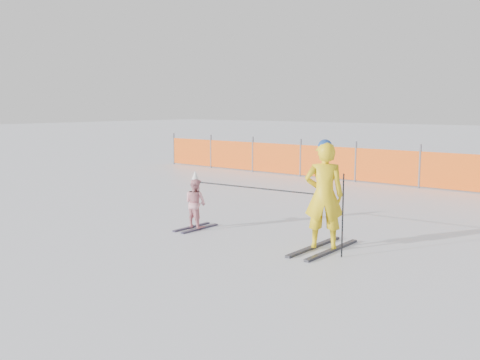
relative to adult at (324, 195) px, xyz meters
The scene contains 5 objects.
ground 2.02m from the adult, 163.08° to the right, with size 120.00×120.00×0.00m, color white.
adult is the anchor object (origin of this frame).
child 2.70m from the adult, behind, with size 0.47×0.96×1.12m.
ski_poles 0.72m from the adult, 168.70° to the right, with size 3.00×0.22×1.31m.
safety_fence 8.22m from the adult, 114.59° to the left, with size 15.82×0.06×1.25m.
Camera 1 is at (6.03, -6.91, 2.33)m, focal length 40.00 mm.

